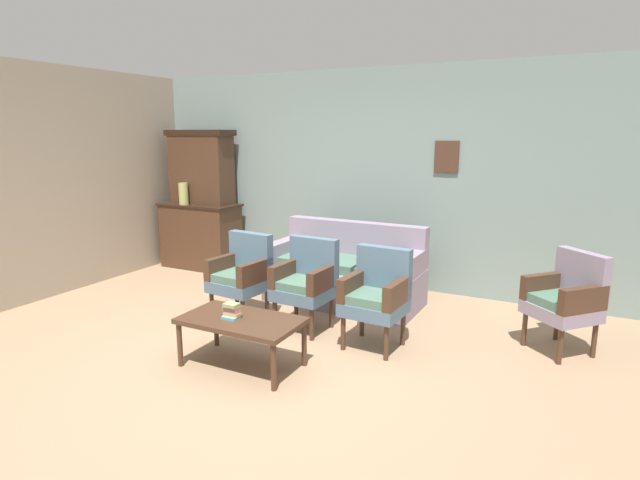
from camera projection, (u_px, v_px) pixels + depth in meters
ground_plane at (261, 360)px, 4.39m from camera, size 7.68×7.68×0.00m
wall_back_with_decor at (375, 179)px, 6.40m from camera, size 6.40×0.09×2.70m
wall_left_side at (9, 186)px, 5.55m from camera, size 0.06×5.20×2.70m
side_cabinet at (201, 235)px, 7.37m from camera, size 1.16×0.55×0.93m
cabinet_upper_hutch at (201, 167)px, 7.24m from camera, size 0.99×0.38×1.03m
vase_on_cabinet at (184, 194)px, 7.15m from camera, size 0.13×0.13×0.31m
floral_couch at (345, 274)px, 5.86m from camera, size 1.75×0.84×0.90m
armchair_near_couch_end at (242, 273)px, 5.27m from camera, size 0.57×0.54×0.90m
armchair_near_cabinet at (306, 280)px, 5.02m from camera, size 0.55×0.52×0.90m
armchair_row_middle at (377, 293)px, 4.60m from camera, size 0.55×0.52×0.90m
wingback_chair_by_fireplace at (566, 297)px, 4.49m from camera, size 0.71×0.71×0.90m
coffee_table at (241, 323)px, 4.22m from camera, size 1.00×0.56×0.42m
book_stack_on_table at (232, 311)px, 4.19m from camera, size 0.15×0.12×0.13m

